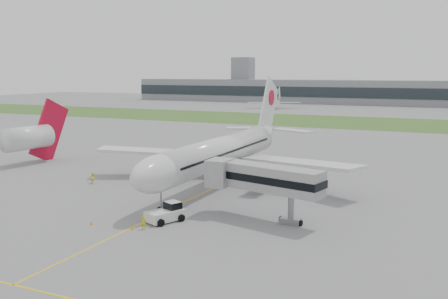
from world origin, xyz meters
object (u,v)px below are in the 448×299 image
at_px(pushback_tug, 167,213).
at_px(jet_bridge, 260,178).
at_px(neighbor_aircraft, 30,137).
at_px(ground_crew_near, 144,222).
at_px(airliner, 223,151).

xyz_separation_m(pushback_tug, jet_bridge, (10.49, 5.64, 4.32)).
xyz_separation_m(jet_bridge, neighbor_aircraft, (-56.97, 17.56, 0.11)).
xyz_separation_m(pushback_tug, ground_crew_near, (-0.78, -4.14, -0.22)).
height_order(jet_bridge, neighbor_aircraft, neighbor_aircraft).
bearing_deg(pushback_tug, neighbor_aircraft, 177.65).
relative_size(pushback_tug, neighbor_aircraft, 0.31).
bearing_deg(ground_crew_near, airliner, -105.41).
distance_m(airliner, pushback_tug, 23.11).
distance_m(jet_bridge, ground_crew_near, 15.60).
relative_size(pushback_tug, ground_crew_near, 3.03).
relative_size(airliner, jet_bridge, 3.36).
bearing_deg(pushback_tug, airliner, 120.49).
bearing_deg(jet_bridge, pushback_tug, -138.39).
distance_m(jet_bridge, neighbor_aircraft, 59.62).
bearing_deg(ground_crew_near, pushback_tug, -119.75).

